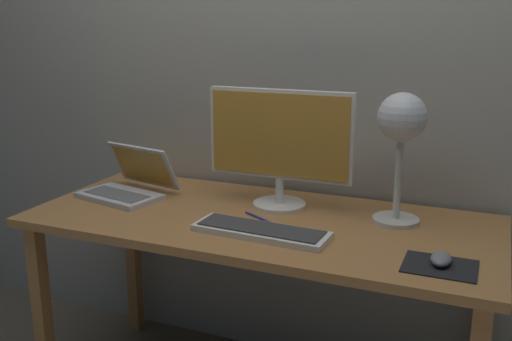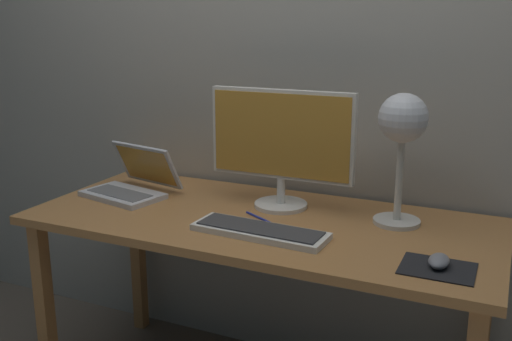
{
  "view_description": "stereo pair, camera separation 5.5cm",
  "coord_description": "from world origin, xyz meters",
  "px_view_note": "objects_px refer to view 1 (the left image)",
  "views": [
    {
      "loc": [
        0.73,
        -1.77,
        1.41
      ],
      "look_at": [
        0.01,
        -0.05,
        0.92
      ],
      "focal_mm": 41.06,
      "sensor_mm": 36.0,
      "label": 1
    },
    {
      "loc": [
        0.78,
        -1.75,
        1.41
      ],
      "look_at": [
        0.01,
        -0.05,
        0.92
      ],
      "focal_mm": 41.06,
      "sensor_mm": 36.0,
      "label": 2
    }
  ],
  "objects_px": {
    "keyboard_main": "(261,231)",
    "desk_lamp": "(401,128)",
    "mouse": "(441,259)",
    "pen": "(259,218)",
    "monitor": "(280,141)",
    "laptop": "(131,181)"
  },
  "relations": [
    {
      "from": "keyboard_main",
      "to": "desk_lamp",
      "type": "xyz_separation_m",
      "value": [
        0.37,
        0.28,
        0.31
      ]
    },
    {
      "from": "keyboard_main",
      "to": "mouse",
      "type": "bearing_deg",
      "value": -2.95
    },
    {
      "from": "mouse",
      "to": "pen",
      "type": "xyz_separation_m",
      "value": [
        -0.62,
        0.17,
        -0.02
      ]
    },
    {
      "from": "keyboard_main",
      "to": "desk_lamp",
      "type": "distance_m",
      "value": 0.56
    },
    {
      "from": "monitor",
      "to": "keyboard_main",
      "type": "bearing_deg",
      "value": -81.08
    },
    {
      "from": "desk_lamp",
      "to": "pen",
      "type": "xyz_separation_m",
      "value": [
        -0.44,
        -0.15,
        -0.32
      ]
    },
    {
      "from": "desk_lamp",
      "to": "mouse",
      "type": "distance_m",
      "value": 0.47
    },
    {
      "from": "monitor",
      "to": "desk_lamp",
      "type": "distance_m",
      "value": 0.43
    },
    {
      "from": "keyboard_main",
      "to": "mouse",
      "type": "xyz_separation_m",
      "value": [
        0.55,
        -0.03,
        0.01
      ]
    },
    {
      "from": "keyboard_main",
      "to": "desk_lamp",
      "type": "bearing_deg",
      "value": 37.07
    },
    {
      "from": "monitor",
      "to": "desk_lamp",
      "type": "height_order",
      "value": "desk_lamp"
    },
    {
      "from": "laptop",
      "to": "pen",
      "type": "relative_size",
      "value": 2.54
    },
    {
      "from": "monitor",
      "to": "pen",
      "type": "height_order",
      "value": "monitor"
    },
    {
      "from": "laptop",
      "to": "mouse",
      "type": "bearing_deg",
      "value": -11.15
    },
    {
      "from": "laptop",
      "to": "desk_lamp",
      "type": "bearing_deg",
      "value": 4.52
    },
    {
      "from": "laptop",
      "to": "mouse",
      "type": "relative_size",
      "value": 3.7
    },
    {
      "from": "mouse",
      "to": "laptop",
      "type": "bearing_deg",
      "value": 168.85
    },
    {
      "from": "desk_lamp",
      "to": "pen",
      "type": "relative_size",
      "value": 3.13
    },
    {
      "from": "desk_lamp",
      "to": "mouse",
      "type": "height_order",
      "value": "desk_lamp"
    },
    {
      "from": "desk_lamp",
      "to": "pen",
      "type": "bearing_deg",
      "value": -161.46
    },
    {
      "from": "keyboard_main",
      "to": "mouse",
      "type": "distance_m",
      "value": 0.55
    },
    {
      "from": "monitor",
      "to": "desk_lamp",
      "type": "xyz_separation_m",
      "value": [
        0.42,
        -0.0,
        0.08
      ]
    }
  ]
}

